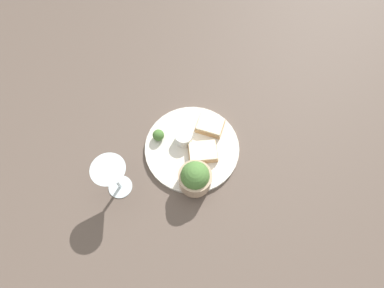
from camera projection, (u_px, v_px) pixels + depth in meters
The scene contains 8 objects.
ground_plane at pixel (192, 149), 0.90m from camera, with size 4.00×4.00×0.00m, color brown.
dinner_plate at pixel (192, 148), 0.89m from camera, with size 0.28×0.28×0.01m.
salad_bowl at pixel (195, 177), 0.80m from camera, with size 0.09×0.09×0.09m.
sauce_ramekin at pixel (184, 137), 0.88m from camera, with size 0.05×0.05×0.04m.
cheese_toast_near at pixel (203, 152), 0.87m from camera, with size 0.10×0.08×0.03m.
cheese_toast_far at pixel (210, 125), 0.91m from camera, with size 0.10×0.10×0.03m.
wine_glass at pixel (112, 175), 0.76m from camera, with size 0.09×0.09×0.14m.
garnish at pixel (158, 135), 0.89m from camera, with size 0.03×0.03×0.03m.
Camera 1 is at (0.12, 0.35, 0.82)m, focal length 28.00 mm.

